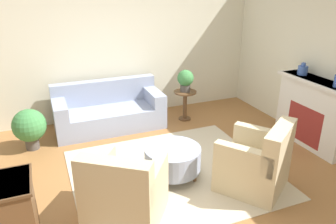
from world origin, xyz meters
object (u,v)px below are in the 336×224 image
object	(u,v)px
ottoman_table	(173,158)
armchair_left	(124,195)
couch	(109,112)
side_table	(185,101)
vase_mantel_near	(303,70)
potted_plant_floor	(29,126)
armchair_right	(257,164)
potted_plant_on_side_table	(185,79)

from	to	relation	value
ottoman_table	armchair_left	bearing A→B (deg)	-142.69
couch	armchair_left	size ratio (longest dim) A/B	1.76
ottoman_table	side_table	bearing A→B (deg)	60.50
armchair_left	side_table	distance (m)	3.16
side_table	vase_mantel_near	size ratio (longest dim) A/B	2.89
couch	side_table	bearing A→B (deg)	-8.52
side_table	potted_plant_floor	distance (m)	2.91
couch	armchair_right	xyz separation A→B (m)	(1.40, -2.74, 0.06)
armchair_right	side_table	xyz separation A→B (m)	(0.10, 2.51, 0.03)
ottoman_table	potted_plant_floor	size ratio (longest dim) A/B	1.14
armchair_right	ottoman_table	world-z (taller)	armchair_right
ottoman_table	potted_plant_on_side_table	bearing A→B (deg)	60.50
vase_mantel_near	potted_plant_on_side_table	bearing A→B (deg)	137.29
ottoman_table	vase_mantel_near	world-z (taller)	vase_mantel_near
vase_mantel_near	potted_plant_floor	distance (m)	4.68
armchair_left	armchair_right	distance (m)	1.82
vase_mantel_near	potted_plant_on_side_table	size ratio (longest dim) A/B	0.48
side_table	vase_mantel_near	distance (m)	2.25
potted_plant_on_side_table	potted_plant_floor	bearing A→B (deg)	-176.60
side_table	potted_plant_floor	bearing A→B (deg)	-176.60
vase_mantel_near	potted_plant_floor	world-z (taller)	vase_mantel_near
couch	vase_mantel_near	distance (m)	3.57
couch	armchair_right	world-z (taller)	armchair_right
couch	ottoman_table	bearing A→B (deg)	-77.36
ottoman_table	side_table	distance (m)	2.11
armchair_right	side_table	size ratio (longest dim) A/B	1.90
armchair_left	vase_mantel_near	bearing A→B (deg)	17.58
side_table	potted_plant_floor	size ratio (longest dim) A/B	0.86
potted_plant_on_side_table	vase_mantel_near	bearing A→B (deg)	-42.71
couch	potted_plant_on_side_table	world-z (taller)	potted_plant_on_side_table
armchair_left	potted_plant_on_side_table	bearing A→B (deg)	52.56
armchair_left	vase_mantel_near	distance (m)	3.72
vase_mantel_near	potted_plant_on_side_table	xyz separation A→B (m)	(-1.53, 1.42, -0.38)
side_table	armchair_right	bearing A→B (deg)	-92.28
armchair_left	side_table	bearing A→B (deg)	52.56
couch	vase_mantel_near	world-z (taller)	vase_mantel_near
couch	potted_plant_floor	bearing A→B (deg)	-164.17
ottoman_table	vase_mantel_near	xyz separation A→B (m)	(2.57, 0.42, 0.94)
couch	side_table	distance (m)	1.52
potted_plant_on_side_table	side_table	bearing A→B (deg)	180.00
armchair_right	armchair_left	bearing A→B (deg)	180.00
ottoman_table	side_table	xyz separation A→B (m)	(1.04, 1.84, 0.11)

